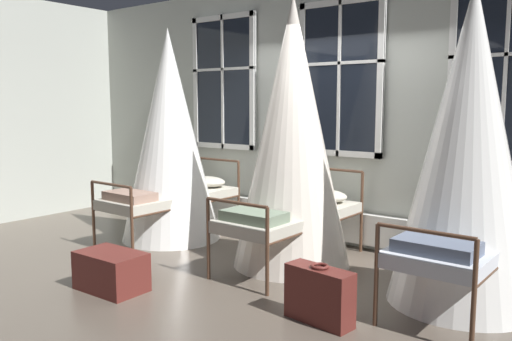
# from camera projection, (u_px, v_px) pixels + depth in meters

# --- Properties ---
(ground) EXTENTS (20.51, 20.51, 0.00)m
(ground) POSITION_uv_depth(u_px,v_px,m) (275.00, 272.00, 5.35)
(ground) COLOR brown
(back_wall_with_windows) EXTENTS (8.86, 0.10, 3.23)m
(back_wall_with_windows) POSITION_uv_depth(u_px,v_px,m) (343.00, 111.00, 6.27)
(back_wall_with_windows) COLOR #B2B7AD
(back_wall_with_windows) RESTS_ON ground
(window_bank) EXTENTS (4.70, 0.10, 2.84)m
(window_bank) POSITION_uv_depth(u_px,v_px,m) (338.00, 145.00, 6.23)
(window_bank) COLOR black
(window_bank) RESTS_ON ground
(cot_first) EXTENTS (1.24, 1.85, 2.63)m
(cot_first) POSITION_uv_depth(u_px,v_px,m) (170.00, 138.00, 6.53)
(cot_first) COLOR #4C3323
(cot_first) RESTS_ON ground
(cot_second) EXTENTS (1.24, 1.85, 2.81)m
(cot_second) POSITION_uv_depth(u_px,v_px,m) (292.00, 137.00, 5.43)
(cot_second) COLOR #4C3323
(cot_second) RESTS_ON ground
(cot_third) EXTENTS (1.24, 1.86, 2.71)m
(cot_third) POSITION_uv_depth(u_px,v_px,m) (468.00, 151.00, 4.36)
(cot_third) COLOR #4C3323
(cot_third) RESTS_ON ground
(suitcase_dark) EXTENTS (0.58, 0.28, 0.47)m
(suitcase_dark) POSITION_uv_depth(u_px,v_px,m) (319.00, 295.00, 4.08)
(suitcase_dark) COLOR #5B231E
(suitcase_dark) RESTS_ON ground
(travel_trunk) EXTENTS (0.64, 0.41, 0.36)m
(travel_trunk) POSITION_uv_depth(u_px,v_px,m) (111.00, 271.00, 4.80)
(travel_trunk) COLOR #5B231E
(travel_trunk) RESTS_ON ground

